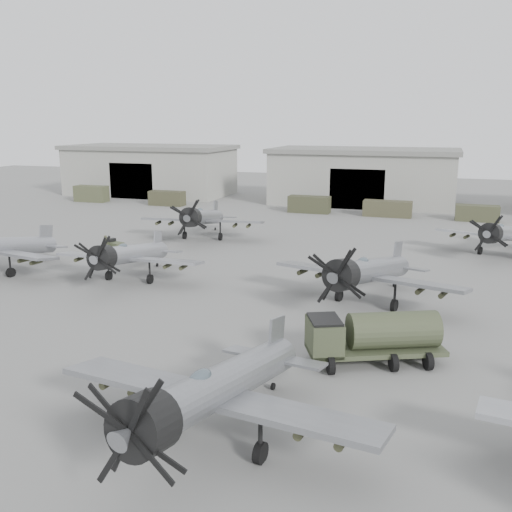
{
  "coord_description": "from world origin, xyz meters",
  "views": [
    {
      "loc": [
        12.4,
        -29.86,
        12.96
      ],
      "look_at": [
        -1.43,
        11.84,
        2.5
      ],
      "focal_mm": 40.0,
      "sensor_mm": 36.0,
      "label": 1
    }
  ],
  "objects_px": {
    "tug_trailer": "(124,248)",
    "ground_crew": "(106,244)",
    "aircraft_far_0": "(202,218)",
    "aircraft_far_1": "(502,234)",
    "aircraft_mid_1": "(127,255)",
    "fuel_tanker": "(374,334)",
    "aircraft_mid_2": "(366,272)",
    "aircraft_near_1": "(210,392)"
  },
  "relations": [
    {
      "from": "tug_trailer",
      "to": "ground_crew",
      "type": "relative_size",
      "value": 3.58
    },
    {
      "from": "aircraft_far_0",
      "to": "aircraft_far_1",
      "type": "bearing_deg",
      "value": -4.96
    },
    {
      "from": "aircraft_mid_1",
      "to": "fuel_tanker",
      "type": "distance_m",
      "value": 23.33
    },
    {
      "from": "aircraft_far_1",
      "to": "fuel_tanker",
      "type": "xyz_separation_m",
      "value": [
        -8.63,
        -29.01,
        -0.66
      ]
    },
    {
      "from": "aircraft_mid_1",
      "to": "aircraft_far_1",
      "type": "relative_size",
      "value": 1.0
    },
    {
      "from": "aircraft_mid_2",
      "to": "tug_trailer",
      "type": "relative_size",
      "value": 2.25
    },
    {
      "from": "aircraft_mid_2",
      "to": "tug_trailer",
      "type": "xyz_separation_m",
      "value": [
        -25.38,
        9.57,
        -2.08
      ]
    },
    {
      "from": "aircraft_mid_2",
      "to": "fuel_tanker",
      "type": "height_order",
      "value": "aircraft_mid_2"
    },
    {
      "from": "aircraft_near_1",
      "to": "aircraft_mid_1",
      "type": "relative_size",
      "value": 1.13
    },
    {
      "from": "aircraft_mid_1",
      "to": "aircraft_far_1",
      "type": "height_order",
      "value": "aircraft_far_1"
    },
    {
      "from": "aircraft_mid_1",
      "to": "aircraft_mid_2",
      "type": "distance_m",
      "value": 19.37
    },
    {
      "from": "aircraft_mid_1",
      "to": "fuel_tanker",
      "type": "xyz_separation_m",
      "value": [
        21.11,
        -9.91,
        -0.65
      ]
    },
    {
      "from": "aircraft_near_1",
      "to": "ground_crew",
      "type": "xyz_separation_m",
      "value": [
        -23.79,
        29.56,
        -1.69
      ]
    },
    {
      "from": "aircraft_near_1",
      "to": "aircraft_far_0",
      "type": "height_order",
      "value": "aircraft_near_1"
    },
    {
      "from": "aircraft_far_0",
      "to": "tug_trailer",
      "type": "bearing_deg",
      "value": -128.17
    },
    {
      "from": "aircraft_far_1",
      "to": "aircraft_near_1",
      "type": "bearing_deg",
      "value": -89.39
    },
    {
      "from": "aircraft_far_0",
      "to": "ground_crew",
      "type": "distance_m",
      "value": 11.09
    },
    {
      "from": "aircraft_near_1",
      "to": "aircraft_far_1",
      "type": "relative_size",
      "value": 1.13
    },
    {
      "from": "aircraft_near_1",
      "to": "aircraft_mid_2",
      "type": "xyz_separation_m",
      "value": [
        3.35,
        20.42,
        -0.01
      ]
    },
    {
      "from": "aircraft_mid_2",
      "to": "fuel_tanker",
      "type": "relative_size",
      "value": 1.81
    },
    {
      "from": "aircraft_mid_2",
      "to": "ground_crew",
      "type": "xyz_separation_m",
      "value": [
        -27.14,
        9.14,
        -1.68
      ]
    },
    {
      "from": "tug_trailer",
      "to": "aircraft_mid_1",
      "type": "bearing_deg",
      "value": -39.27
    },
    {
      "from": "aircraft_near_1",
      "to": "aircraft_far_1",
      "type": "height_order",
      "value": "aircraft_near_1"
    },
    {
      "from": "ground_crew",
      "to": "aircraft_far_0",
      "type": "bearing_deg",
      "value": -58.61
    },
    {
      "from": "aircraft_mid_2",
      "to": "aircraft_far_1",
      "type": "bearing_deg",
      "value": 76.92
    },
    {
      "from": "aircraft_mid_1",
      "to": "tug_trailer",
      "type": "bearing_deg",
      "value": 120.8
    },
    {
      "from": "aircraft_mid_1",
      "to": "fuel_tanker",
      "type": "relative_size",
      "value": 1.62
    },
    {
      "from": "fuel_tanker",
      "to": "tug_trailer",
      "type": "height_order",
      "value": "fuel_tanker"
    },
    {
      "from": "aircraft_mid_2",
      "to": "aircraft_far_0",
      "type": "height_order",
      "value": "aircraft_mid_2"
    },
    {
      "from": "aircraft_mid_2",
      "to": "tug_trailer",
      "type": "height_order",
      "value": "aircraft_mid_2"
    },
    {
      "from": "aircraft_far_1",
      "to": "aircraft_far_0",
      "type": "bearing_deg",
      "value": -157.65
    },
    {
      "from": "fuel_tanker",
      "to": "ground_crew",
      "type": "bearing_deg",
      "value": 122.62
    },
    {
      "from": "aircraft_mid_2",
      "to": "fuel_tanker",
      "type": "xyz_separation_m",
      "value": [
        1.74,
        -9.69,
        -0.91
      ]
    },
    {
      "from": "aircraft_mid_1",
      "to": "aircraft_far_0",
      "type": "distance_m",
      "value": 17.69
    },
    {
      "from": "ground_crew",
      "to": "tug_trailer",
      "type": "bearing_deg",
      "value": -97.4
    },
    {
      "from": "aircraft_far_1",
      "to": "ground_crew",
      "type": "bearing_deg",
      "value": -145.16
    },
    {
      "from": "aircraft_near_1",
      "to": "tug_trailer",
      "type": "height_order",
      "value": "aircraft_near_1"
    },
    {
      "from": "aircraft_near_1",
      "to": "fuel_tanker",
      "type": "xyz_separation_m",
      "value": [
        5.09,
        10.73,
        -0.92
      ]
    },
    {
      "from": "aircraft_mid_1",
      "to": "tug_trailer",
      "type": "distance_m",
      "value": 11.27
    },
    {
      "from": "aircraft_near_1",
      "to": "aircraft_mid_1",
      "type": "bearing_deg",
      "value": 135.86
    },
    {
      "from": "aircraft_mid_2",
      "to": "tug_trailer",
      "type": "bearing_deg",
      "value": 174.48
    },
    {
      "from": "ground_crew",
      "to": "aircraft_mid_2",
      "type": "bearing_deg",
      "value": -129.93
    }
  ]
}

